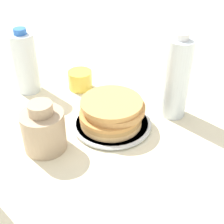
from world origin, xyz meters
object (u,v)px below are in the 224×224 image
(plate, at_px, (112,123))
(water_bottle_mid, at_px, (177,79))
(pancake_stack, at_px, (112,112))
(juice_glass, at_px, (80,80))
(water_bottle_far, at_px, (25,63))
(cream_jug, at_px, (44,129))

(plate, xyz_separation_m, water_bottle_mid, (-0.10, 0.16, 0.11))
(plate, bearing_deg, pancake_stack, -96.00)
(plate, distance_m, juice_glass, 0.24)
(juice_glass, xyz_separation_m, water_bottle_far, (0.05, -0.16, 0.07))
(pancake_stack, relative_size, water_bottle_mid, 0.73)
(cream_jug, distance_m, water_bottle_far, 0.31)
(plate, relative_size, juice_glass, 2.80)
(pancake_stack, bearing_deg, plate, 84.00)
(water_bottle_mid, height_order, water_bottle_far, water_bottle_mid)
(pancake_stack, distance_m, juice_glass, 0.24)
(plate, bearing_deg, juice_glass, -139.49)
(cream_jug, bearing_deg, plate, 131.48)
(water_bottle_mid, distance_m, water_bottle_far, 0.48)
(water_bottle_mid, bearing_deg, juice_glass, -104.00)
(cream_jug, relative_size, water_bottle_far, 0.63)
(plate, bearing_deg, water_bottle_mid, 121.90)
(water_bottle_far, bearing_deg, plate, 68.14)
(juice_glass, height_order, cream_jug, cream_jug)
(pancake_stack, height_order, water_bottle_far, water_bottle_far)
(cream_jug, bearing_deg, pancake_stack, 131.67)
(water_bottle_mid, relative_size, water_bottle_far, 1.18)
(juice_glass, bearing_deg, plate, 40.51)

